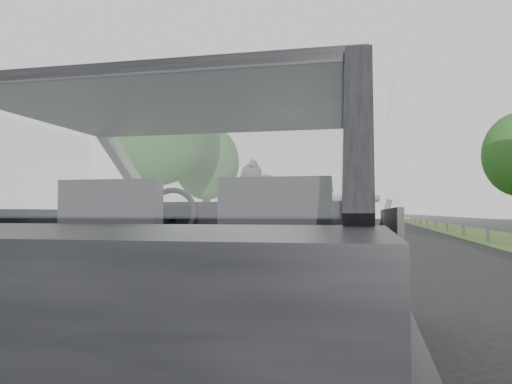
% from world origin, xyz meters
% --- Properties ---
extents(subject_car, '(1.80, 4.00, 1.45)m').
position_xyz_m(subject_car, '(0.00, 0.00, 0.72)').
color(subject_car, black).
rests_on(subject_car, ground).
extents(dashboard, '(1.58, 0.45, 0.30)m').
position_xyz_m(dashboard, '(0.00, 0.62, 0.85)').
color(dashboard, black).
rests_on(dashboard, subject_car).
extents(driver_seat, '(0.50, 0.72, 0.42)m').
position_xyz_m(driver_seat, '(-0.40, -0.29, 0.88)').
color(driver_seat, black).
rests_on(driver_seat, subject_car).
extents(passenger_seat, '(0.50, 0.72, 0.42)m').
position_xyz_m(passenger_seat, '(0.40, -0.29, 0.88)').
color(passenger_seat, black).
rests_on(passenger_seat, subject_car).
extents(steering_wheel, '(0.36, 0.36, 0.04)m').
position_xyz_m(steering_wheel, '(-0.40, 0.33, 0.92)').
color(steering_wheel, black).
rests_on(steering_wheel, dashboard).
extents(cat, '(0.67, 0.26, 0.29)m').
position_xyz_m(cat, '(0.34, 0.66, 1.10)').
color(cat, gray).
rests_on(cat, dashboard).
extents(other_car, '(2.13, 4.16, 1.31)m').
position_xyz_m(other_car, '(-1.18, 20.09, 0.65)').
color(other_car, '#B7B7B7').
rests_on(other_car, ground).
extents(tree_5, '(6.10, 6.10, 8.55)m').
position_xyz_m(tree_5, '(-9.89, 21.57, 4.28)').
color(tree_5, '#195917').
rests_on(tree_5, ground).
extents(tree_6, '(5.31, 5.31, 6.35)m').
position_xyz_m(tree_6, '(-9.28, 27.90, 3.18)').
color(tree_6, '#195917').
rests_on(tree_6, ground).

